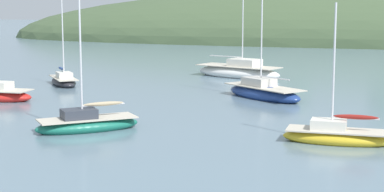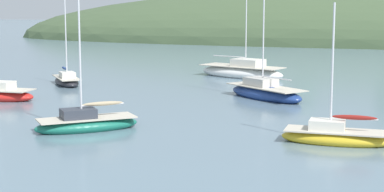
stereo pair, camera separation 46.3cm
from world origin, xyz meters
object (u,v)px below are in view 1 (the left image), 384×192
at_px(sailboat_black_sloop, 263,92).
at_px(sailboat_orange_cutter, 336,136).
at_px(sailboat_yellow_far, 87,124).
at_px(sailboat_cream_ketch, 64,81).
at_px(sailboat_teal_outer, 239,72).

xyz_separation_m(sailboat_black_sloop, sailboat_orange_cutter, (4.69, -11.98, -0.07)).
height_order(sailboat_yellow_far, sailboat_cream_ketch, sailboat_yellow_far).
height_order(sailboat_yellow_far, sailboat_orange_cutter, sailboat_yellow_far).
height_order(sailboat_cream_ketch, sailboat_teal_outer, sailboat_teal_outer).
bearing_deg(sailboat_black_sloop, sailboat_yellow_far, -119.36).
xyz_separation_m(sailboat_yellow_far, sailboat_orange_cutter, (11.50, 0.13, -0.01)).
relative_size(sailboat_yellow_far, sailboat_black_sloop, 0.73).
bearing_deg(sailboat_orange_cutter, sailboat_cream_ketch, 143.11).
relative_size(sailboat_yellow_far, sailboat_cream_ketch, 1.05).
height_order(sailboat_cream_ketch, sailboat_black_sloop, sailboat_black_sloop).
relative_size(sailboat_teal_outer, sailboat_orange_cutter, 1.47).
bearing_deg(sailboat_teal_outer, sailboat_black_sloop, -72.64).
distance_m(sailboat_yellow_far, sailboat_teal_outer, 23.27).
bearing_deg(sailboat_yellow_far, sailboat_cream_ketch, 119.05).
bearing_deg(sailboat_yellow_far, sailboat_teal_outer, 81.58).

